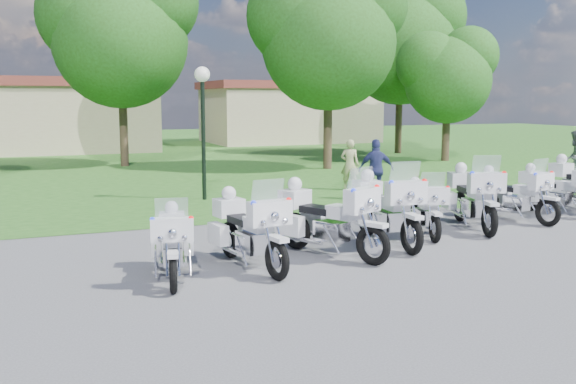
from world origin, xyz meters
name	(u,v)px	position (x,y,z in m)	size (l,w,h in m)	color
ground	(346,244)	(0.00, 0.00, 0.00)	(100.00, 100.00, 0.00)	#4F4E53
grass_lawn	(136,149)	(0.00, 27.00, 0.00)	(100.00, 48.00, 0.01)	#25571B
motorcycle_0	(172,242)	(-3.79, -1.14, 0.60)	(0.97, 2.11, 1.43)	black
motorcycle_1	(248,228)	(-2.42, -0.94, 0.68)	(1.02, 2.42, 1.63)	black
motorcycle_2	(326,217)	(-0.79, -0.71, 0.72)	(1.51, 2.40, 1.73)	black
motorcycle_3	(385,208)	(0.76, -0.21, 0.73)	(0.92, 2.62, 1.76)	black
motorcycle_4	(423,207)	(2.00, 0.26, 0.60)	(1.10, 2.07, 1.43)	black
motorcycle_5	(472,196)	(3.43, 0.42, 0.73)	(1.35, 2.50, 1.74)	black
motorcycle_6	(513,194)	(4.94, 0.80, 0.65)	(1.08, 2.29, 1.56)	black
motorcycle_7	(555,189)	(6.48, 1.03, 0.64)	(1.13, 2.25, 1.54)	black
lamp_post	(203,99)	(-1.17, 6.75, 2.93)	(0.44, 0.44, 3.84)	black
tree_1	(119,28)	(-2.01, 17.45, 5.95)	(6.74, 5.75, 8.99)	#38281C
tree_2	(327,30)	(5.80, 13.10, 5.77)	(6.54, 5.58, 8.72)	#38281C
tree_3	(447,72)	(12.57, 14.15, 4.18)	(4.75, 4.05, 6.33)	#38281C
tree_4	(399,38)	(12.82, 18.82, 6.18)	(7.01, 5.98, 9.34)	#38281C
building_west	(24,115)	(-6.00, 28.00, 2.07)	(14.56, 8.32, 4.10)	tan
building_east	(289,112)	(11.00, 30.00, 2.07)	(11.44, 7.28, 4.10)	tan
bystander_a	(350,165)	(3.73, 7.00, 0.82)	(0.60, 0.39, 1.64)	tan
bystander_b	(575,159)	(10.89, 4.62, 0.95)	(0.93, 0.72, 1.90)	slate
bystander_c	(376,170)	(3.48, 4.86, 0.88)	(1.03, 0.43, 1.77)	navy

